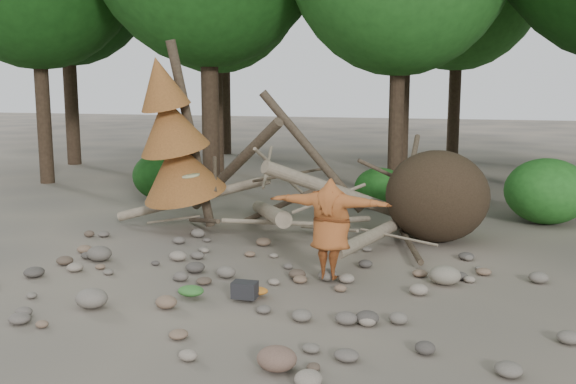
% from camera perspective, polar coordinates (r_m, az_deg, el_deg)
% --- Properties ---
extents(ground, '(120.00, 120.00, 0.00)m').
position_cam_1_polar(ground, '(10.71, -3.20, -8.63)').
color(ground, '#514C44').
rests_on(ground, ground).
extents(deadfall_pile, '(8.55, 5.24, 3.30)m').
position_cam_1_polar(deadfall_pile, '(14.05, 10.71, -0.46)').
color(deadfall_pile, '#332619').
rests_on(deadfall_pile, ground).
extents(dead_conifer, '(2.06, 2.16, 4.35)m').
position_cam_1_polar(dead_conifer, '(14.59, -10.08, 4.52)').
color(dead_conifer, '#4C3F30').
rests_on(dead_conifer, ground).
extents(bush_left, '(1.80, 1.80, 1.44)m').
position_cam_1_polar(bush_left, '(19.22, -11.00, 1.44)').
color(bush_left, '#164713').
rests_on(bush_left, ground).
extents(bush_mid, '(1.40, 1.40, 1.12)m').
position_cam_1_polar(bush_mid, '(17.76, 8.16, 0.36)').
color(bush_mid, '#1E5A1A').
rests_on(bush_mid, ground).
extents(bush_right, '(2.00, 2.00, 1.60)m').
position_cam_1_polar(bush_right, '(16.76, 22.02, 0.07)').
color(bush_right, '#266B21').
rests_on(bush_right, ground).
extents(frisbee_thrower, '(3.52, 1.13, 1.79)m').
position_cam_1_polar(frisbee_thrower, '(10.82, 3.77, -3.27)').
color(frisbee_thrower, '#994D22').
rests_on(frisbee_thrower, ground).
extents(backpack, '(0.40, 0.28, 0.26)m').
position_cam_1_polar(backpack, '(10.10, -3.86, -8.98)').
color(backpack, black).
rests_on(backpack, ground).
extents(cloth_green, '(0.42, 0.35, 0.16)m').
position_cam_1_polar(cloth_green, '(10.33, -8.62, -8.94)').
color(cloth_green, '#336D2B').
rests_on(cloth_green, ground).
extents(cloth_orange, '(0.32, 0.26, 0.11)m').
position_cam_1_polar(cloth_orange, '(10.29, -2.66, -9.04)').
color(cloth_orange, '#BC6C20').
rests_on(cloth_orange, ground).
extents(boulder_front_left, '(0.49, 0.44, 0.30)m').
position_cam_1_polar(boulder_front_left, '(10.24, -17.06, -9.01)').
color(boulder_front_left, slate).
rests_on(boulder_front_left, ground).
extents(boulder_front_right, '(0.48, 0.43, 0.29)m').
position_cam_1_polar(boulder_front_right, '(7.77, -1.00, -14.59)').
color(boulder_front_right, brown).
rests_on(boulder_front_right, ground).
extents(boulder_mid_right, '(0.53, 0.48, 0.32)m').
position_cam_1_polar(boulder_mid_right, '(11.22, 13.78, -7.20)').
color(boulder_mid_right, gray).
rests_on(boulder_mid_right, ground).
extents(boulder_mid_left, '(0.48, 0.43, 0.29)m').
position_cam_1_polar(boulder_mid_left, '(12.85, -16.43, -5.27)').
color(boulder_mid_left, '#5C564D').
rests_on(boulder_mid_left, ground).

